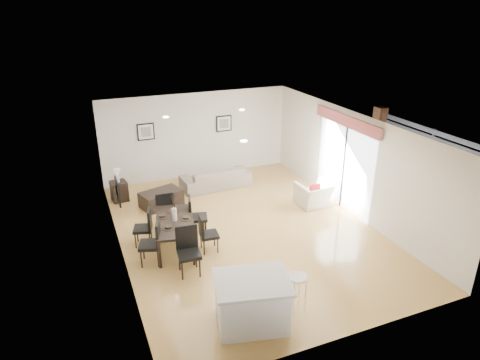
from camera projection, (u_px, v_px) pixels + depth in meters
name	position (u px, v px, depth m)	size (l,w,h in m)	color
ground	(246.00, 230.00, 10.62)	(8.00, 8.00, 0.00)	#B08748
wall_back	(197.00, 135.00, 13.51)	(6.00, 0.04, 2.70)	silver
wall_front	(347.00, 271.00, 6.68)	(6.00, 0.04, 2.70)	silver
wall_left	(117.00, 201.00, 9.05)	(0.04, 8.00, 2.70)	silver
wall_right	(352.00, 163.00, 11.15)	(0.04, 8.00, 2.70)	silver
ceiling	(247.00, 125.00, 9.58)	(6.00, 8.00, 0.02)	white
sofa	(216.00, 178.00, 13.00)	(2.11, 0.82, 0.62)	gray
armchair	(315.00, 194.00, 11.85)	(0.98, 0.85, 0.63)	beige
courtyard_plant_a	(433.00, 188.00, 12.27)	(0.57, 0.50, 0.64)	#345323
courtyard_plant_b	(414.00, 176.00, 13.08)	(0.36, 0.36, 0.64)	#345323
dining_table	(175.00, 223.00, 9.65)	(1.18, 1.81, 0.70)	black
dining_chair_wnear	(153.00, 240.00, 9.09)	(0.56, 0.56, 1.00)	black
dining_chair_wfar	(146.00, 225.00, 9.82)	(0.51, 0.51, 0.92)	black
dining_chair_enear	(206.00, 232.00, 9.55)	(0.44, 0.44, 0.90)	black
dining_chair_efar	(194.00, 214.00, 10.26)	(0.53, 0.53, 0.97)	black
dining_chair_head	(188.00, 247.00, 8.80)	(0.51, 0.51, 1.03)	black
dining_chair_foot	(165.00, 208.00, 10.56)	(0.46, 0.46, 0.98)	black
vase	(174.00, 211.00, 9.53)	(0.78, 1.23, 0.65)	white
coffee_table	(161.00, 199.00, 11.82)	(1.10, 0.66, 0.44)	black
side_table	(119.00, 191.00, 12.12)	(0.43, 0.43, 0.57)	black
table_lamp	(117.00, 174.00, 11.92)	(0.20, 0.20, 0.39)	white
cushion	(315.00, 190.00, 11.66)	(0.30, 0.09, 0.30)	#AE161E
kitchen_island	(252.00, 302.00, 7.38)	(1.48, 1.26, 0.90)	white
bar_stool	(298.00, 281.00, 7.62)	(0.34, 0.34, 0.75)	white
framed_print_back_left	(146.00, 132.00, 12.81)	(0.52, 0.04, 0.52)	black
framed_print_back_right	(224.00, 123.00, 13.69)	(0.52, 0.04, 0.52)	black
framed_print_left_wall	(118.00, 191.00, 8.77)	(0.04, 0.52, 0.52)	black
sliding_door	(345.00, 149.00, 11.27)	(0.12, 2.70, 2.57)	white
courtyard	(419.00, 154.00, 13.16)	(6.00, 6.00, 2.00)	gray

